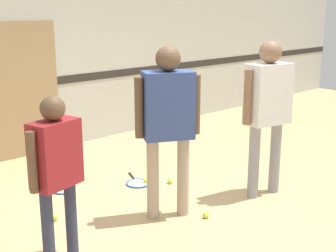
{
  "coord_description": "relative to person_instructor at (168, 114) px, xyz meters",
  "views": [
    {
      "loc": [
        -3.23,
        -3.16,
        2.09
      ],
      "look_at": [
        -0.2,
        0.06,
        0.95
      ],
      "focal_mm": 50.0,
      "sensor_mm": 36.0,
      "label": 1
    }
  ],
  "objects": [
    {
      "name": "racket_spare_on_floor",
      "position": [
        0.35,
        0.91,
        -1.06
      ],
      "size": [
        0.39,
        0.55,
        0.03
      ],
      "rotation": [
        0.0,
        0.0,
        1.17
      ],
      "color": "blue",
      "rests_on": "ground_plane"
    },
    {
      "name": "tennis_ball_stray_left",
      "position": [
        -0.91,
        0.7,
        -1.04
      ],
      "size": [
        0.07,
        0.07,
        0.07
      ],
      "primitive_type": "sphere",
      "color": "#CCE038",
      "rests_on": "ground_plane"
    },
    {
      "name": "tennis_ball_by_spare_racket",
      "position": [
        0.43,
        0.84,
        -1.04
      ],
      "size": [
        0.07,
        0.07,
        0.07
      ],
      "primitive_type": "sphere",
      "color": "#CCE038",
      "rests_on": "ground_plane"
    },
    {
      "name": "racket_second_spare",
      "position": [
        -0.44,
        1.36,
        -1.06
      ],
      "size": [
        0.34,
        0.52,
        0.03
      ],
      "rotation": [
        0.0,
        0.0,
        1.84
      ],
      "color": "blue",
      "rests_on": "ground_plane"
    },
    {
      "name": "tennis_ball_stray_right",
      "position": [
        0.63,
        0.64,
        -1.04
      ],
      "size": [
        0.07,
        0.07,
        0.07
      ],
      "primitive_type": "sphere",
      "color": "#CCE038",
      "rests_on": "ground_plane"
    },
    {
      "name": "ground_plane",
      "position": [
        0.2,
        -0.06,
        -1.07
      ],
      "size": [
        16.0,
        16.0,
        0.0
      ],
      "primitive_type": "plane",
      "color": "tan"
    },
    {
      "name": "wall_back",
      "position": [
        0.2,
        2.91,
        0.52
      ],
      "size": [
        16.0,
        0.07,
        3.2
      ],
      "color": "beige",
      "rests_on": "ground_plane"
    },
    {
      "name": "person_instructor",
      "position": [
        0.0,
        0.0,
        0.0
      ],
      "size": [
        0.59,
        0.46,
        1.73
      ],
      "rotation": [
        0.0,
        0.0,
        -0.49
      ],
      "color": "tan",
      "rests_on": "ground_plane"
    },
    {
      "name": "person_student_left",
      "position": [
        -1.26,
        -0.03,
        -0.19
      ],
      "size": [
        0.53,
        0.3,
        1.42
      ],
      "rotation": [
        0.0,
        0.0,
        0.23
      ],
      "color": "#2D334C",
      "rests_on": "ground_plane"
    },
    {
      "name": "tennis_ball_near_instructor",
      "position": [
        0.24,
        -0.3,
        -1.04
      ],
      "size": [
        0.07,
        0.07,
        0.07
      ],
      "primitive_type": "sphere",
      "color": "#CCE038",
      "rests_on": "ground_plane"
    },
    {
      "name": "person_student_right",
      "position": [
        1.19,
        -0.33,
        0.0
      ],
      "size": [
        0.65,
        0.37,
        1.74
      ],
      "rotation": [
        0.0,
        0.0,
        2.92
      ],
      "color": "gray",
      "rests_on": "ground_plane"
    }
  ]
}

